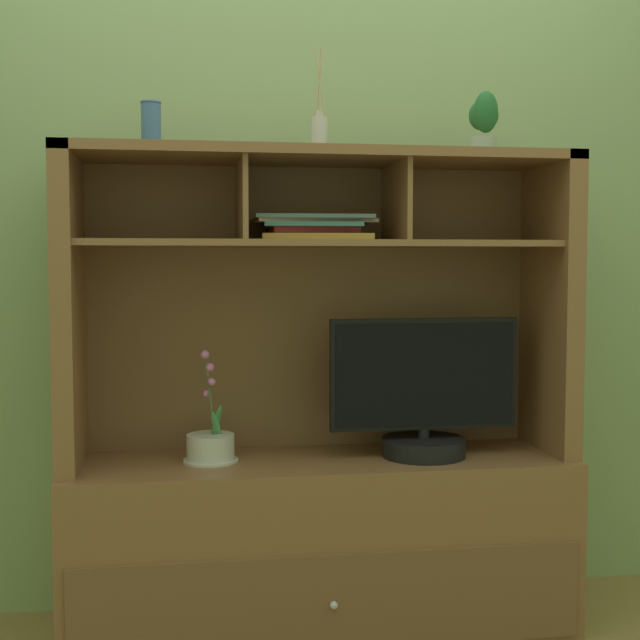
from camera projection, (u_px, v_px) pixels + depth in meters
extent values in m
cube|color=olive|center=(320.00, 628.00, 2.80)|extent=(6.00, 6.00, 0.02)
cube|color=#85A26A|center=(308.00, 193.00, 2.97)|extent=(6.00, 0.02, 2.80)
cube|color=brown|center=(320.00, 542.00, 2.78)|extent=(1.58, 0.47, 0.55)
cube|color=brown|center=(333.00, 604.00, 2.55)|extent=(1.52, 0.01, 0.29)
sphere|color=silver|center=(334.00, 605.00, 2.54)|extent=(0.02, 0.02, 0.02)
cube|color=brown|center=(69.00, 308.00, 2.61)|extent=(0.06, 0.40, 0.96)
cube|color=brown|center=(549.00, 304.00, 2.85)|extent=(0.06, 0.40, 0.96)
cube|color=brown|center=(311.00, 308.00, 2.92)|extent=(1.52, 0.02, 0.93)
cube|color=brown|center=(320.00, 157.00, 2.70)|extent=(1.58, 0.40, 0.03)
cube|color=brown|center=(320.00, 244.00, 2.72)|extent=(1.46, 0.36, 0.02)
cube|color=brown|center=(242.00, 200.00, 2.67)|extent=(0.02, 0.34, 0.24)
cube|color=brown|center=(396.00, 202.00, 2.75)|extent=(0.02, 0.34, 0.24)
cylinder|color=black|center=(423.00, 447.00, 2.77)|extent=(0.27, 0.27, 0.06)
cylinder|color=black|center=(424.00, 434.00, 2.77)|extent=(0.04, 0.04, 0.03)
cube|color=black|center=(424.00, 374.00, 2.76)|extent=(0.60, 0.03, 0.35)
cube|color=black|center=(425.00, 374.00, 2.74)|extent=(0.57, 0.00, 0.32)
cylinder|color=silver|center=(211.00, 448.00, 2.70)|extent=(0.15, 0.15, 0.09)
cylinder|color=silver|center=(211.00, 460.00, 2.70)|extent=(0.17, 0.17, 0.01)
cylinder|color=#4C6B38|center=(210.00, 395.00, 2.69)|extent=(0.03, 0.03, 0.25)
sphere|color=#D06FB8|center=(207.00, 394.00, 2.70)|extent=(0.02, 0.02, 0.02)
sphere|color=#D06FB8|center=(212.00, 382.00, 2.67)|extent=(0.02, 0.02, 0.02)
sphere|color=#D06FB8|center=(210.00, 367.00, 2.70)|extent=(0.03, 0.03, 0.03)
sphere|color=#D06FB8|center=(205.00, 355.00, 2.68)|extent=(0.03, 0.03, 0.03)
ellipsoid|color=#4B9F5B|center=(216.00, 425.00, 2.69)|extent=(0.05, 0.06, 0.09)
ellipsoid|color=#4B9F5B|center=(216.00, 424.00, 2.71)|extent=(0.05, 0.07, 0.13)
cube|color=gold|center=(317.00, 237.00, 2.73)|extent=(0.36, 0.27, 0.02)
cube|color=#A02B31|center=(312.00, 231.00, 2.73)|extent=(0.27, 0.21, 0.02)
cube|color=#3E726F|center=(312.00, 225.00, 2.72)|extent=(0.32, 0.28, 0.01)
cube|color=gray|center=(313.00, 221.00, 2.73)|extent=(0.37, 0.23, 0.01)
cube|color=slate|center=(313.00, 218.00, 2.73)|extent=(0.38, 0.28, 0.01)
cylinder|color=#B8BAB2|center=(319.00, 135.00, 2.71)|extent=(0.05, 0.05, 0.11)
cylinder|color=#B8BAB2|center=(319.00, 114.00, 2.70)|extent=(0.02, 0.02, 0.02)
cylinder|color=tan|center=(321.00, 83.00, 2.70)|extent=(0.00, 0.05, 0.21)
cylinder|color=tan|center=(319.00, 83.00, 2.70)|extent=(0.04, 0.00, 0.21)
cylinder|color=tan|center=(318.00, 83.00, 2.69)|extent=(0.00, 0.04, 0.21)
cylinder|color=tan|center=(320.00, 83.00, 2.69)|extent=(0.04, 0.00, 0.21)
cylinder|color=#90A08D|center=(482.00, 146.00, 2.75)|extent=(0.09, 0.09, 0.05)
cylinder|color=#90A08D|center=(482.00, 152.00, 2.75)|extent=(0.10, 0.10, 0.01)
ellipsoid|color=#1F5A2B|center=(488.00, 115.00, 2.75)|extent=(0.07, 0.06, 0.08)
ellipsoid|color=#1F5A2B|center=(481.00, 113.00, 2.76)|extent=(0.05, 0.04, 0.10)
ellipsoid|color=#1F5A2B|center=(480.00, 116.00, 2.74)|extent=(0.07, 0.06, 0.09)
ellipsoid|color=#1F5A2B|center=(486.00, 112.00, 2.71)|extent=(0.08, 0.06, 0.13)
cylinder|color=#3B618C|center=(151.00, 127.00, 2.64)|extent=(0.06, 0.06, 0.14)
torus|color=#3B618C|center=(151.00, 102.00, 2.63)|extent=(0.06, 0.06, 0.01)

